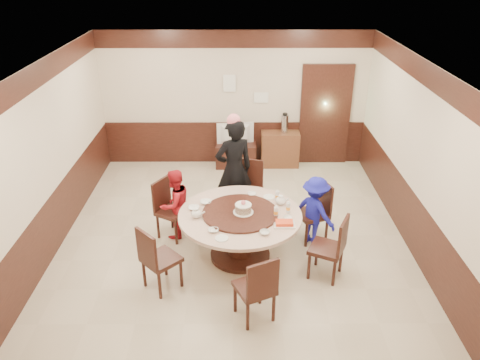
{
  "coord_description": "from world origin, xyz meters",
  "views": [
    {
      "loc": [
        0.07,
        -6.44,
        4.22
      ],
      "look_at": [
        0.1,
        -0.16,
        1.1
      ],
      "focal_mm": 35.0,
      "sensor_mm": 36.0,
      "label": 1
    }
  ],
  "objects_px": {
    "thermos": "(285,124)",
    "tv_stand": "(236,155)",
    "person_standing": "(234,170)",
    "birthday_cake": "(243,208)",
    "person_red": "(175,204)",
    "side_cabinet": "(280,149)",
    "person_blue": "(315,211)",
    "shrimp_platter": "(284,223)",
    "television": "(236,134)",
    "banquet_table": "(240,226)"
  },
  "relations": [
    {
      "from": "birthday_cake",
      "to": "television",
      "type": "relative_size",
      "value": 0.38
    },
    {
      "from": "birthday_cake",
      "to": "thermos",
      "type": "bearing_deg",
      "value": 75.02
    },
    {
      "from": "television",
      "to": "person_standing",
      "type": "bearing_deg",
      "value": 81.41
    },
    {
      "from": "banquet_table",
      "to": "person_standing",
      "type": "xyz_separation_m",
      "value": [
        -0.1,
        1.21,
        0.36
      ]
    },
    {
      "from": "person_red",
      "to": "thermos",
      "type": "distance_m",
      "value": 3.41
    },
    {
      "from": "person_standing",
      "to": "thermos",
      "type": "bearing_deg",
      "value": -137.14
    },
    {
      "from": "birthday_cake",
      "to": "shrimp_platter",
      "type": "bearing_deg",
      "value": -28.0
    },
    {
      "from": "thermos",
      "to": "tv_stand",
      "type": "bearing_deg",
      "value": -178.31
    },
    {
      "from": "banquet_table",
      "to": "birthday_cake",
      "type": "relative_size",
      "value": 6.1
    },
    {
      "from": "banquet_table",
      "to": "shrimp_platter",
      "type": "distance_m",
      "value": 0.73
    },
    {
      "from": "person_blue",
      "to": "side_cabinet",
      "type": "xyz_separation_m",
      "value": [
        -0.29,
        2.96,
        -0.2
      ]
    },
    {
      "from": "person_red",
      "to": "birthday_cake",
      "type": "height_order",
      "value": "person_red"
    },
    {
      "from": "person_red",
      "to": "person_blue",
      "type": "distance_m",
      "value": 2.19
    },
    {
      "from": "person_standing",
      "to": "person_blue",
      "type": "bearing_deg",
      "value": 125.37
    },
    {
      "from": "tv_stand",
      "to": "person_blue",
      "type": "bearing_deg",
      "value": -67.22
    },
    {
      "from": "person_standing",
      "to": "person_red",
      "type": "distance_m",
      "value": 1.16
    },
    {
      "from": "person_blue",
      "to": "birthday_cake",
      "type": "height_order",
      "value": "person_blue"
    },
    {
      "from": "person_standing",
      "to": "side_cabinet",
      "type": "height_order",
      "value": "person_standing"
    },
    {
      "from": "tv_stand",
      "to": "person_red",
      "type": "bearing_deg",
      "value": -109.27
    },
    {
      "from": "person_standing",
      "to": "person_red",
      "type": "relative_size",
      "value": 1.53
    },
    {
      "from": "shrimp_platter",
      "to": "birthday_cake",
      "type": "bearing_deg",
      "value": 152.0
    },
    {
      "from": "person_standing",
      "to": "shrimp_platter",
      "type": "relative_size",
      "value": 5.93
    },
    {
      "from": "birthday_cake",
      "to": "tv_stand",
      "type": "relative_size",
      "value": 0.35
    },
    {
      "from": "tv_stand",
      "to": "shrimp_platter",
      "type": "bearing_deg",
      "value": -79.25
    },
    {
      "from": "television",
      "to": "shrimp_platter",
      "type": "bearing_deg",
      "value": 92.8
    },
    {
      "from": "person_red",
      "to": "birthday_cake",
      "type": "distance_m",
      "value": 1.26
    },
    {
      "from": "shrimp_platter",
      "to": "tv_stand",
      "type": "bearing_deg",
      "value": 100.75
    },
    {
      "from": "person_blue",
      "to": "shrimp_platter",
      "type": "height_order",
      "value": "person_blue"
    },
    {
      "from": "banquet_table",
      "to": "thermos",
      "type": "bearing_deg",
      "value": 74.23
    },
    {
      "from": "shrimp_platter",
      "to": "thermos",
      "type": "bearing_deg",
      "value": 84.86
    },
    {
      "from": "person_standing",
      "to": "banquet_table",
      "type": "bearing_deg",
      "value": 73.51
    },
    {
      "from": "shrimp_platter",
      "to": "person_red",
      "type": "bearing_deg",
      "value": 151.11
    },
    {
      "from": "person_standing",
      "to": "television",
      "type": "bearing_deg",
      "value": -111.74
    },
    {
      "from": "person_standing",
      "to": "person_blue",
      "type": "xyz_separation_m",
      "value": [
        1.26,
        -0.83,
        -0.32
      ]
    },
    {
      "from": "side_cabinet",
      "to": "thermos",
      "type": "distance_m",
      "value": 0.57
    },
    {
      "from": "person_standing",
      "to": "tv_stand",
      "type": "bearing_deg",
      "value": -111.74
    },
    {
      "from": "person_red",
      "to": "side_cabinet",
      "type": "xyz_separation_m",
      "value": [
        1.89,
        2.75,
        -0.21
      ]
    },
    {
      "from": "person_standing",
      "to": "thermos",
      "type": "relative_size",
      "value": 4.68
    },
    {
      "from": "person_red",
      "to": "tv_stand",
      "type": "distance_m",
      "value": 2.9
    },
    {
      "from": "person_blue",
      "to": "thermos",
      "type": "relative_size",
      "value": 3.0
    },
    {
      "from": "side_cabinet",
      "to": "person_red",
      "type": "bearing_deg",
      "value": -124.5
    },
    {
      "from": "tv_stand",
      "to": "thermos",
      "type": "height_order",
      "value": "thermos"
    },
    {
      "from": "person_red",
      "to": "person_blue",
      "type": "xyz_separation_m",
      "value": [
        2.18,
        -0.21,
        -0.01
      ]
    },
    {
      "from": "thermos",
      "to": "person_blue",
      "type": "bearing_deg",
      "value": -85.86
    },
    {
      "from": "birthday_cake",
      "to": "person_standing",
      "type": "bearing_deg",
      "value": 96.65
    },
    {
      "from": "birthday_cake",
      "to": "shrimp_platter",
      "type": "relative_size",
      "value": 0.99
    },
    {
      "from": "thermos",
      "to": "side_cabinet",
      "type": "bearing_deg",
      "value": 180.0
    },
    {
      "from": "person_red",
      "to": "shrimp_platter",
      "type": "relative_size",
      "value": 3.88
    },
    {
      "from": "person_red",
      "to": "side_cabinet",
      "type": "relative_size",
      "value": 1.45
    },
    {
      "from": "person_standing",
      "to": "birthday_cake",
      "type": "bearing_deg",
      "value": 75.55
    }
  ]
}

